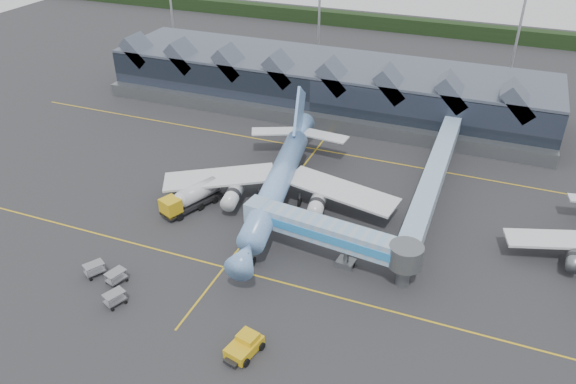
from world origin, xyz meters
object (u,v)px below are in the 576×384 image
at_px(main_airliner, 279,180).
at_px(jet_bridge, 340,237).
at_px(fuel_truck, 193,196).
at_px(pushback_tug, 244,346).

relative_size(main_airliner, jet_bridge, 1.73).
height_order(fuel_truck, pushback_tug, fuel_truck).
height_order(main_airliner, pushback_tug, main_airliner).
height_order(main_airliner, fuel_truck, main_airliner).
height_order(jet_bridge, fuel_truck, jet_bridge).
xyz_separation_m(main_airliner, jet_bridge, (12.85, -10.88, 0.25)).
xyz_separation_m(jet_bridge, fuel_truck, (-24.27, 4.81, -2.21)).
xyz_separation_m(main_airliner, pushback_tug, (8.00, -29.08, -3.04)).
relative_size(jet_bridge, pushback_tug, 4.84).
bearing_deg(pushback_tug, fuel_truck, 142.60).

